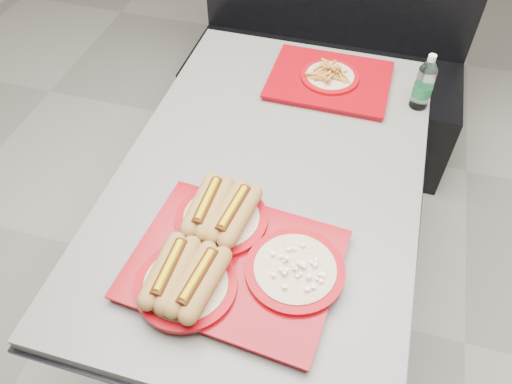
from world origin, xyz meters
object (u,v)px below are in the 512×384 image
(booth_bench, at_px, (325,64))
(tray_far, at_px, (330,78))
(water_bottle, at_px, (424,85))
(diner_table, at_px, (270,204))
(tray_near, at_px, (227,255))

(booth_bench, xyz_separation_m, tray_far, (0.09, -0.62, 0.37))
(booth_bench, relative_size, water_bottle, 6.72)
(diner_table, distance_m, tray_near, 0.41)
(tray_near, bearing_deg, tray_far, 82.17)
(water_bottle, bearing_deg, booth_bench, 121.82)
(tray_far, distance_m, water_bottle, 0.32)
(tray_far, height_order, water_bottle, water_bottle)
(tray_far, xyz_separation_m, water_bottle, (0.32, -0.04, 0.06))
(booth_bench, bearing_deg, tray_near, -90.82)
(booth_bench, bearing_deg, diner_table, -90.00)
(booth_bench, distance_m, tray_near, 1.50)
(tray_near, relative_size, tray_far, 1.29)
(tray_near, bearing_deg, water_bottle, 61.51)
(diner_table, distance_m, water_bottle, 0.65)
(tray_near, xyz_separation_m, water_bottle, (0.43, 0.79, 0.05))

